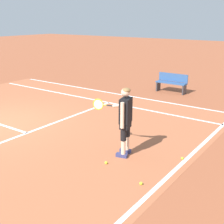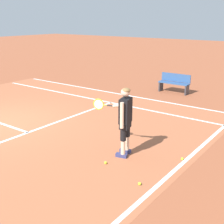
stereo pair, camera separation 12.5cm
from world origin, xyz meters
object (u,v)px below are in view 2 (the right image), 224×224
Objects in this scene: tennis_ball_mid_court at (182,159)px; tennis_player at (124,117)px; tennis_ball_by_baseline at (140,184)px; courtside_bench at (174,83)px; tennis_ball_near_feet at (106,163)px.

tennis_player is at bearing 114.50° from tennis_ball_mid_court.
tennis_ball_by_baseline is 1.00× the size of tennis_ball_mid_court.
tennis_ball_mid_court is at bearing -152.84° from courtside_bench.
tennis_player is at bearing -5.44° from tennis_ball_near_feet.
courtside_bench is at bearing 27.16° from tennis_ball_mid_court.
tennis_ball_mid_court is 6.93m from courtside_bench.
courtside_bench reaches higher than tennis_ball_by_baseline.
tennis_ball_near_feet is 1.85m from tennis_ball_mid_court.
tennis_ball_near_feet is 1.00× the size of tennis_ball_mid_court.
tennis_player reaches higher than courtside_bench.
tennis_ball_near_feet is (-0.67, 0.06, -0.96)m from tennis_player.
tennis_ball_near_feet and tennis_ball_mid_court have the same top height.
tennis_player is 1.74m from tennis_ball_by_baseline.
tennis_ball_near_feet is at bearing 74.12° from tennis_ball_by_baseline.
tennis_player is at bearing -164.52° from courtside_bench.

